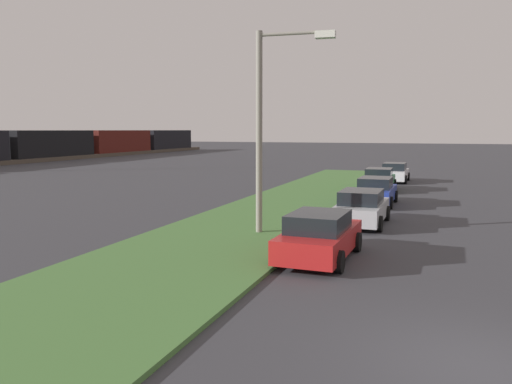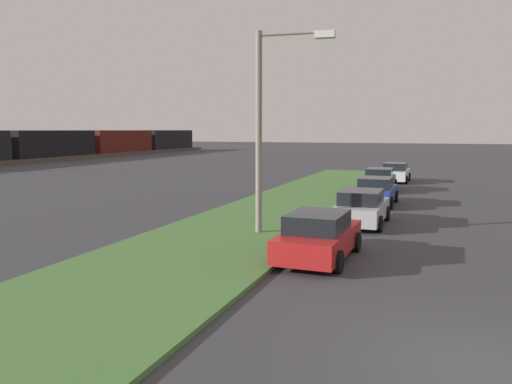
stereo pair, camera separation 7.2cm
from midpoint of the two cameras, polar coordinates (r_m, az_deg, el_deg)
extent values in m
plane|color=#38383D|center=(9.68, 23.91, -17.73)|extent=(300.00, 300.00, 0.00)
cube|color=#477238|center=(20.53, -1.31, -3.97)|extent=(60.00, 6.00, 0.12)
cube|color=red|center=(15.85, 7.19, -5.41)|extent=(4.36, 1.94, 0.70)
cube|color=black|center=(15.53, 7.04, -3.30)|extent=(2.25, 1.67, 0.55)
cylinder|color=black|center=(17.40, 5.42, -5.11)|extent=(0.65, 0.24, 0.64)
cylinder|color=black|center=(17.00, 11.28, -5.50)|extent=(0.65, 0.24, 0.64)
cylinder|color=black|center=(14.90, 2.48, -7.15)|extent=(0.65, 0.24, 0.64)
cylinder|color=black|center=(14.42, 9.31, -7.70)|extent=(0.65, 0.24, 0.64)
cube|color=#B2B5BA|center=(21.81, 11.80, -2.10)|extent=(4.33, 1.86, 0.70)
cube|color=black|center=(21.53, 11.76, -0.54)|extent=(2.22, 1.63, 0.55)
cylinder|color=black|center=(23.32, 10.11, -2.11)|extent=(0.64, 0.23, 0.64)
cylinder|color=black|center=(23.06, 14.52, -2.32)|extent=(0.64, 0.23, 0.64)
cylinder|color=black|center=(20.70, 8.74, -3.22)|extent=(0.64, 0.23, 0.64)
cylinder|color=black|center=(20.42, 13.70, -3.48)|extent=(0.64, 0.23, 0.64)
cube|color=#23389E|center=(27.78, 13.34, -0.22)|extent=(4.32, 1.85, 0.70)
cube|color=black|center=(27.51, 13.32, 1.02)|extent=(2.22, 1.63, 0.55)
cylinder|color=black|center=(29.25, 11.91, -0.32)|extent=(0.64, 0.23, 0.64)
cylinder|color=black|center=(29.05, 15.42, -0.48)|extent=(0.64, 0.23, 0.64)
cylinder|color=black|center=(26.61, 11.04, -1.01)|extent=(0.64, 0.23, 0.64)
cylinder|color=black|center=(26.38, 14.89, -1.19)|extent=(0.64, 0.23, 0.64)
cube|color=#1E6B38|center=(34.44, 13.71, 1.12)|extent=(4.33, 1.88, 0.70)
cube|color=black|center=(34.19, 13.71, 2.13)|extent=(2.23, 1.64, 0.55)
cylinder|color=black|center=(35.89, 12.46, 0.98)|extent=(0.64, 0.23, 0.64)
cylinder|color=black|center=(35.74, 15.33, 0.87)|extent=(0.64, 0.23, 0.64)
cylinder|color=black|center=(33.23, 11.94, 0.53)|extent=(0.64, 0.23, 0.64)
cylinder|color=black|center=(33.06, 15.04, 0.41)|extent=(0.64, 0.23, 0.64)
cube|color=silver|center=(40.39, 15.36, 1.90)|extent=(4.33, 1.88, 0.70)
cube|color=black|center=(40.14, 15.36, 2.77)|extent=(2.23, 1.64, 0.55)
cylinder|color=black|center=(41.84, 14.31, 1.76)|extent=(0.64, 0.23, 0.64)
cylinder|color=black|center=(41.68, 16.77, 1.66)|extent=(0.64, 0.23, 0.64)
cylinder|color=black|center=(39.17, 13.85, 1.43)|extent=(0.64, 0.23, 0.64)
cylinder|color=black|center=(38.99, 16.47, 1.32)|extent=(0.64, 0.23, 0.64)
cube|color=black|center=(72.00, -21.85, 5.06)|extent=(14.00, 3.00, 3.40)
cube|color=#511914|center=(83.97, -14.93, 5.52)|extent=(14.00, 3.00, 3.40)
cube|color=black|center=(96.86, -9.79, 5.81)|extent=(14.00, 3.00, 3.40)
cylinder|color=gray|center=(18.96, 0.42, 6.36)|extent=(0.24, 0.24, 7.50)
cylinder|color=gray|center=(18.98, 4.09, 17.26)|extent=(0.27, 2.40, 0.12)
cube|color=silver|center=(18.74, 7.83, 17.04)|extent=(0.40, 0.72, 0.24)
camera|label=1|loc=(0.04, -89.91, 0.01)|focal=35.79mm
camera|label=2|loc=(0.04, 90.09, -0.01)|focal=35.79mm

